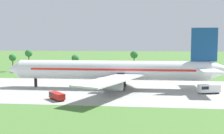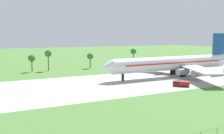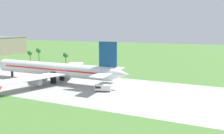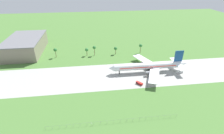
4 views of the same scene
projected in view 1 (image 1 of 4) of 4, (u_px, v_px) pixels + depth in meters
jet_airliner at (117, 70)px, 90.19m from camera, size 73.51×57.72×19.33m
baggage_tug at (57, 96)px, 73.13m from camera, size 5.38×5.63×1.91m
catering_van at (208, 89)px, 81.64m from camera, size 6.76×3.78×2.64m
palm_tree_row at (39, 56)px, 137.57m from camera, size 96.82×3.60×10.83m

